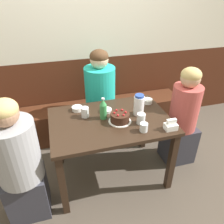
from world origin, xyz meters
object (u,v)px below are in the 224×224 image
object	(u,v)px
bench_seat	(95,118)
water_pitcher	(139,105)
glass_water_tall	(144,127)
napkin_holder	(171,126)
bowl_side_dish	(77,108)
person_teal_shirt	(20,164)
person_pale_blue_shirt	(182,120)
glass_tumbler_short	(85,112)
soju_bottle	(103,109)
glass_shot_small	(141,119)
bowl_rice_small	(147,101)
bowl_soup_white	(106,110)
birthday_cake	(120,117)
person_grey_tee	(100,99)

from	to	relation	value
bench_seat	water_pitcher	distance (m)	1.05
glass_water_tall	napkin_holder	bearing A→B (deg)	-9.27
napkin_holder	bowl_side_dish	bearing A→B (deg)	143.40
person_teal_shirt	person_pale_blue_shirt	world-z (taller)	person_teal_shirt
glass_tumbler_short	water_pitcher	bearing A→B (deg)	-10.86
glass_water_tall	bench_seat	bearing A→B (deg)	102.07
water_pitcher	person_teal_shirt	bearing A→B (deg)	-167.33
water_pitcher	person_pale_blue_shirt	xyz separation A→B (m)	(0.54, 0.01, -0.29)
person_teal_shirt	soju_bottle	bearing A→B (deg)	19.64
napkin_holder	glass_shot_small	distance (m)	0.27
bowl_rice_small	glass_tumbler_short	bearing A→B (deg)	-172.52
bowl_soup_white	glass_tumbler_short	world-z (taller)	glass_tumbler_short
bowl_rice_small	person_teal_shirt	world-z (taller)	person_teal_shirt
bowl_side_dish	glass_water_tall	size ratio (longest dim) A/B	1.36
water_pitcher	person_pale_blue_shirt	distance (m)	0.61
bench_seat	person_teal_shirt	xyz separation A→B (m)	(-0.83, -1.06, 0.36)
birthday_cake	glass_shot_small	size ratio (longest dim) A/B	2.13
person_grey_tee	bench_seat	bearing A→B (deg)	-163.74
bench_seat	person_pale_blue_shirt	size ratio (longest dim) A/B	2.12
glass_tumbler_short	person_pale_blue_shirt	distance (m)	1.09
bench_seat	person_grey_tee	bearing A→B (deg)	-73.74
bench_seat	bowl_soup_white	world-z (taller)	bowl_soup_white
bowl_rice_small	water_pitcher	bearing A→B (deg)	-133.72
bowl_side_dish	glass_water_tall	world-z (taller)	glass_water_tall
bench_seat	napkin_holder	world-z (taller)	napkin_holder
bench_seat	birthday_cake	size ratio (longest dim) A/B	11.30
bench_seat	glass_shot_small	bearing A→B (deg)	-75.18
napkin_holder	person_teal_shirt	size ratio (longest dim) A/B	0.09
birthday_cake	soju_bottle	world-z (taller)	soju_bottle
person_pale_blue_shirt	bowl_soup_white	bearing A→B (deg)	-8.39
bench_seat	person_grey_tee	world-z (taller)	person_grey_tee
bowl_rice_small	person_grey_tee	distance (m)	0.63
bowl_rice_small	bowl_side_dish	size ratio (longest dim) A/B	0.96
bench_seat	person_pale_blue_shirt	xyz separation A→B (m)	(0.83, -0.80, 0.32)
water_pitcher	glass_shot_small	world-z (taller)	water_pitcher
bowl_rice_small	person_teal_shirt	size ratio (longest dim) A/B	0.09
water_pitcher	glass_tumbler_short	size ratio (longest dim) A/B	2.12
bowl_rice_small	soju_bottle	bearing A→B (deg)	-162.59
glass_shot_small	person_teal_shirt	size ratio (longest dim) A/B	0.09
napkin_holder	bowl_side_dish	world-z (taller)	napkin_holder
person_grey_tee	glass_shot_small	bearing A→B (deg)	14.49
bowl_side_dish	glass_water_tall	bearing A→B (deg)	-45.49
napkin_holder	bowl_soup_white	world-z (taller)	napkin_holder
water_pitcher	bowl_soup_white	xyz separation A→B (m)	(-0.30, 0.14, -0.09)
bench_seat	glass_water_tall	bearing A→B (deg)	-77.93
bowl_side_dish	person_pale_blue_shirt	bearing A→B (deg)	-11.60
water_pitcher	glass_water_tall	bearing A→B (deg)	-102.57
glass_tumbler_short	person_teal_shirt	distance (m)	0.73
napkin_holder	bowl_side_dish	distance (m)	0.94
bench_seat	water_pitcher	size ratio (longest dim) A/B	11.42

